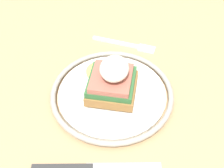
# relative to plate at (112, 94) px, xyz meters

# --- Properties ---
(dining_table) EXTENTS (1.12, 0.64, 0.76)m
(dining_table) POSITION_rel_plate_xyz_m (0.04, -0.02, -0.14)
(dining_table) COLOR tan
(dining_table) RESTS_ON ground_plane
(plate) EXTENTS (0.23, 0.23, 0.02)m
(plate) POSITION_rel_plate_xyz_m (0.00, 0.00, 0.00)
(plate) COLOR silver
(plate) RESTS_ON dining_table
(sandwich) EXTENTS (0.12, 0.10, 0.08)m
(sandwich) POSITION_rel_plate_xyz_m (-0.00, -0.00, 0.04)
(sandwich) COLOR olive
(sandwich) RESTS_ON plate
(fork) EXTENTS (0.04, 0.14, 0.00)m
(fork) POSITION_rel_plate_xyz_m (-0.15, 0.01, -0.01)
(fork) COLOR silver
(fork) RESTS_ON dining_table
(knife) EXTENTS (0.05, 0.20, 0.01)m
(knife) POSITION_rel_plate_xyz_m (0.15, -0.02, -0.01)
(knife) COLOR #2D2D2D
(knife) RESTS_ON dining_table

